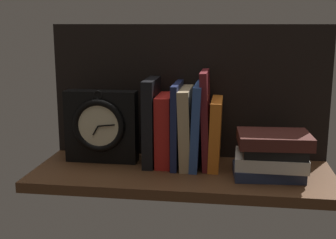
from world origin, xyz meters
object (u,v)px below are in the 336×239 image
at_px(book_navy_bierce, 177,124).
at_px(book_stack_side, 272,154).
at_px(book_orange_pandolfini, 215,133).
at_px(book_tan_shortstories, 187,127).
at_px(book_blue_modern, 197,125).
at_px(book_black_skeptic, 152,122).
at_px(book_maroon_dawkins, 206,119).
at_px(framed_clock, 101,126).
at_px(book_red_requiem, 165,130).

xyz_separation_m(book_navy_bierce, book_stack_side, (0.24, -0.07, -0.05)).
distance_m(book_navy_bierce, book_orange_pandolfini, 0.10).
xyz_separation_m(book_tan_shortstories, book_blue_modern, (0.03, 0.00, 0.01)).
height_order(book_black_skeptic, book_blue_modern, book_black_skeptic).
height_order(book_black_skeptic, book_maroon_dawkins, book_maroon_dawkins).
bearing_deg(book_navy_bierce, book_black_skeptic, 180.00).
bearing_deg(framed_clock, book_navy_bierce, 2.03).
relative_size(book_blue_modern, framed_clock, 1.09).
distance_m(book_red_requiem, framed_clock, 0.17).
relative_size(book_orange_pandolfini, book_stack_side, 0.95).
xyz_separation_m(book_red_requiem, book_maroon_dawkins, (0.11, 0.00, 0.03)).
relative_size(book_blue_modern, book_stack_side, 1.16).
distance_m(book_blue_modern, book_maroon_dawkins, 0.03).
distance_m(book_red_requiem, book_blue_modern, 0.08).
relative_size(book_black_skeptic, book_navy_bierce, 1.04).
relative_size(framed_clock, book_stack_side, 1.06).
relative_size(book_red_requiem, book_maroon_dawkins, 0.74).
height_order(book_tan_shortstories, book_orange_pandolfini, book_tan_shortstories).
distance_m(book_orange_pandolfini, book_stack_side, 0.16).
bearing_deg(book_maroon_dawkins, book_orange_pandolfini, 0.00).
height_order(book_tan_shortstories, book_maroon_dawkins, book_maroon_dawkins).
height_order(book_black_skeptic, framed_clock, book_black_skeptic).
distance_m(book_navy_bierce, book_maroon_dawkins, 0.08).
xyz_separation_m(book_tan_shortstories, framed_clock, (-0.23, -0.01, -0.00)).
bearing_deg(book_navy_bierce, framed_clock, -177.97).
bearing_deg(book_red_requiem, book_blue_modern, 0.00).
relative_size(book_navy_bierce, book_orange_pandolfini, 1.22).
height_order(book_red_requiem, book_maroon_dawkins, book_maroon_dawkins).
relative_size(book_red_requiem, book_tan_shortstories, 0.91).
xyz_separation_m(book_navy_bierce, book_blue_modern, (0.05, 0.00, -0.00)).
height_order(book_navy_bierce, book_tan_shortstories, book_navy_bierce).
height_order(book_blue_modern, book_maroon_dawkins, book_maroon_dawkins).
relative_size(book_tan_shortstories, book_stack_side, 1.10).
xyz_separation_m(book_tan_shortstories, book_maroon_dawkins, (0.05, 0.00, 0.02)).
xyz_separation_m(book_navy_bierce, book_tan_shortstories, (0.03, 0.00, -0.01)).
bearing_deg(book_blue_modern, book_black_skeptic, 180.00).
distance_m(book_navy_bierce, framed_clock, 0.20).
bearing_deg(book_black_skeptic, book_navy_bierce, 0.00).
xyz_separation_m(book_black_skeptic, book_tan_shortstories, (0.09, 0.00, -0.01)).
bearing_deg(book_stack_side, book_maroon_dawkins, 157.86).
xyz_separation_m(book_tan_shortstories, book_orange_pandolfini, (0.07, 0.00, -0.01)).
bearing_deg(book_stack_side, book_tan_shortstories, 162.65).
bearing_deg(book_navy_bierce, book_orange_pandolfini, 0.00).
relative_size(book_tan_shortstories, framed_clock, 1.03).
xyz_separation_m(book_black_skeptic, book_blue_modern, (0.12, 0.00, -0.01)).
height_order(book_navy_bierce, framed_clock, book_navy_bierce).
xyz_separation_m(book_blue_modern, framed_clock, (-0.25, -0.01, -0.01)).
distance_m(book_navy_bierce, book_stack_side, 0.25).
bearing_deg(book_black_skeptic, book_red_requiem, 0.00).
height_order(book_tan_shortstories, framed_clock, book_tan_shortstories).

